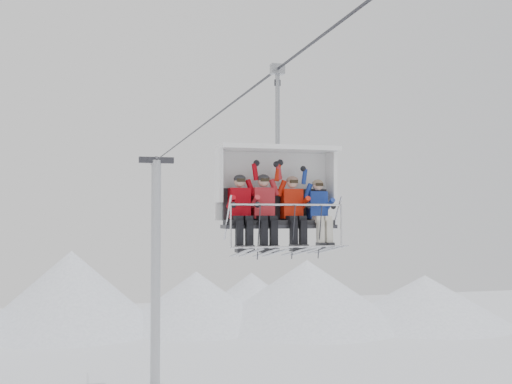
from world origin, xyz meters
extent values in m
cone|color=white|center=(-5.00, 44.00, 3.50)|extent=(16.00, 16.00, 7.00)
cone|color=white|center=(6.00, 43.00, 2.50)|extent=(14.00, 14.00, 5.00)
cone|color=white|center=(16.00, 41.00, 3.00)|extent=(18.00, 18.00, 6.00)
cone|color=white|center=(27.00, 39.00, 2.25)|extent=(16.00, 16.00, 4.50)
cone|color=white|center=(12.00, 46.00, 2.25)|extent=(12.00, 12.00, 4.50)
cylinder|color=#A6A8AD|center=(0.00, 22.00, 6.65)|extent=(0.56, 0.56, 13.30)
cube|color=#303036|center=(0.00, 22.00, 13.30)|extent=(2.00, 0.35, 0.35)
cylinder|color=#303036|center=(0.00, 0.00, 13.30)|extent=(0.06, 50.00, 0.06)
cube|color=black|center=(0.00, -1.89, 9.95)|extent=(2.35, 0.55, 0.10)
cube|color=black|center=(0.00, -1.63, 10.34)|extent=(2.35, 0.10, 0.68)
cube|color=#303036|center=(0.00, -1.89, 9.86)|extent=(2.46, 0.60, 0.08)
cube|color=white|center=(0.00, -1.41, 10.77)|extent=(2.62, 0.10, 1.56)
cube|color=white|center=(0.00, -1.81, 11.55)|extent=(2.62, 0.90, 0.10)
cylinder|color=silver|center=(0.00, -2.44, 10.32)|extent=(2.40, 0.04, 0.04)
cylinder|color=silver|center=(0.00, -2.51, 9.45)|extent=(2.40, 0.04, 0.04)
cylinder|color=gray|center=(0.00, -1.79, 12.43)|extent=(0.10, 0.10, 1.75)
cube|color=gray|center=(0.00, -1.79, 13.30)|extent=(0.30, 0.18, 0.22)
cube|color=#AC040E|center=(-0.87, -1.85, 10.36)|extent=(0.44, 0.29, 0.65)
sphere|color=tan|center=(-0.87, -1.89, 10.82)|extent=(0.24, 0.24, 0.24)
cube|color=black|center=(-0.97, -2.29, 9.74)|extent=(0.15, 0.15, 0.53)
cube|color=black|center=(-0.76, -2.29, 9.74)|extent=(0.15, 0.15, 0.53)
cube|color=#B3B5BD|center=(-0.97, -2.39, 9.33)|extent=(0.10, 1.69, 0.26)
cube|color=#B3B5BD|center=(-0.76, -2.39, 9.33)|extent=(0.10, 1.69, 0.26)
cube|color=red|center=(-0.35, -1.85, 10.36)|extent=(0.45, 0.30, 0.66)
sphere|color=tan|center=(-0.35, -1.89, 10.83)|extent=(0.25, 0.25, 0.25)
cube|color=black|center=(-0.45, -2.29, 9.73)|extent=(0.15, 0.15, 0.54)
cube|color=black|center=(-0.24, -2.29, 9.73)|extent=(0.15, 0.15, 0.54)
cube|color=#B3B5BD|center=(-0.45, -2.39, 9.32)|extent=(0.10, 1.69, 0.26)
cube|color=#B3B5BD|center=(-0.24, -2.39, 9.32)|extent=(0.10, 1.69, 0.26)
cube|color=red|center=(0.30, -1.85, 10.35)|extent=(0.44, 0.29, 0.64)
sphere|color=tan|center=(0.30, -1.89, 10.81)|extent=(0.24, 0.24, 0.24)
cube|color=black|center=(0.20, -2.29, 9.74)|extent=(0.15, 0.15, 0.52)
cube|color=black|center=(0.41, -2.29, 9.74)|extent=(0.15, 0.15, 0.52)
cube|color=#B3B5BD|center=(0.20, -2.39, 9.34)|extent=(0.10, 1.69, 0.26)
cube|color=#B3B5BD|center=(0.41, -2.39, 9.34)|extent=(0.10, 1.69, 0.26)
cube|color=navy|center=(0.89, -1.85, 10.33)|extent=(0.41, 0.27, 0.60)
sphere|color=tan|center=(0.89, -1.89, 10.75)|extent=(0.22, 0.22, 0.22)
cube|color=beige|center=(0.80, -2.29, 9.76)|extent=(0.14, 0.15, 0.48)
cube|color=beige|center=(0.99, -2.29, 9.76)|extent=(0.14, 0.15, 0.48)
cube|color=#B3B5BD|center=(0.80, -2.39, 9.38)|extent=(0.09, 1.69, 0.26)
cube|color=#B3B5BD|center=(0.99, -2.39, 9.38)|extent=(0.09, 1.69, 0.26)
camera|label=1|loc=(-4.09, -15.09, 10.09)|focal=45.00mm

